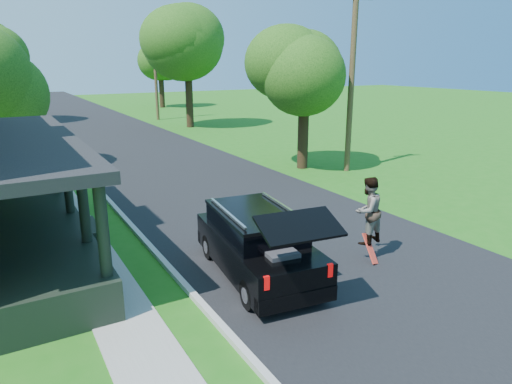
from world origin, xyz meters
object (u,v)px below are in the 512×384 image
skateboarder (368,211)px  tree_right_near (304,69)px  black_suv (258,243)px  utility_pole_near (352,78)px

skateboarder → tree_right_near: bearing=-126.2°
black_suv → tree_right_near: bearing=56.5°
black_suv → tree_right_near: 12.51m
black_suv → tree_right_near: size_ratio=0.70×
skateboarder → black_suv: bearing=-20.8°
skateboarder → tree_right_near: (4.77, 9.62, 3.37)m
tree_right_near → utility_pole_near: utility_pole_near is taller
skateboarder → utility_pole_near: size_ratio=0.21×
black_suv → utility_pole_near: bearing=45.9°
tree_right_near → utility_pole_near: size_ratio=0.83×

